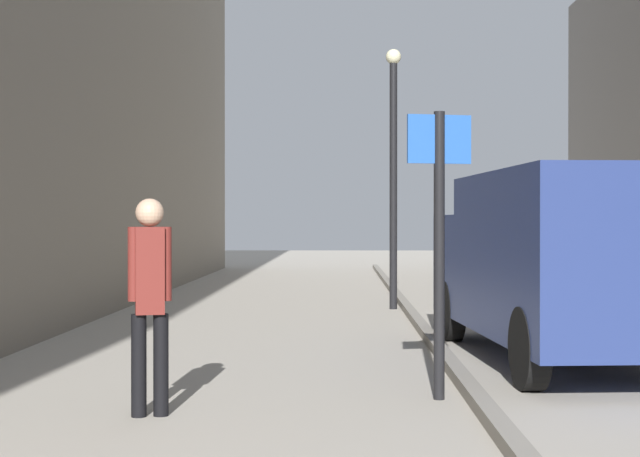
# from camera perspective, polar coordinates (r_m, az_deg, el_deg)

# --- Properties ---
(ground_plane) EXTENTS (80.00, 80.00, 0.00)m
(ground_plane) POSITION_cam_1_polar(r_m,az_deg,el_deg) (13.49, -0.44, -6.43)
(ground_plane) COLOR #A8A093
(kerb_strip) EXTENTS (0.16, 40.00, 0.12)m
(kerb_strip) POSITION_cam_1_polar(r_m,az_deg,el_deg) (13.53, 6.31, -6.15)
(kerb_strip) COLOR gray
(kerb_strip) RESTS_ON ground_plane
(pedestrian_main_foreground) EXTENTS (0.35, 0.25, 1.80)m
(pedestrian_main_foreground) POSITION_cam_1_polar(r_m,az_deg,el_deg) (8.12, -9.97, -3.61)
(pedestrian_main_foreground) COLOR black
(pedestrian_main_foreground) RESTS_ON ground_plane
(delivery_van) EXTENTS (2.43, 5.62, 2.15)m
(delivery_van) POSITION_cam_1_polar(r_m,az_deg,el_deg) (11.49, 14.12, -1.78)
(delivery_van) COLOR navy
(delivery_van) RESTS_ON ground_plane
(street_sign_post) EXTENTS (0.59, 0.17, 2.60)m
(street_sign_post) POSITION_cam_1_polar(r_m,az_deg,el_deg) (8.80, 7.02, 0.00)
(street_sign_post) COLOR black
(street_sign_post) RESTS_ON ground_plane
(lamp_post) EXTENTS (0.28, 0.28, 4.76)m
(lamp_post) POSITION_cam_1_polar(r_m,az_deg,el_deg) (17.83, 4.34, 4.01)
(lamp_post) COLOR black
(lamp_post) RESTS_ON ground_plane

